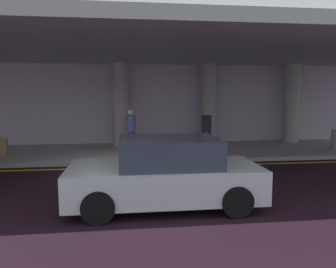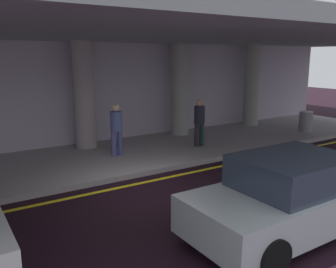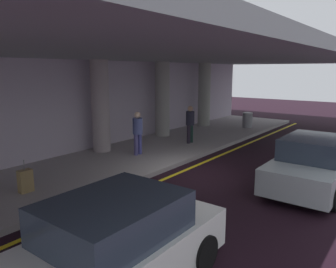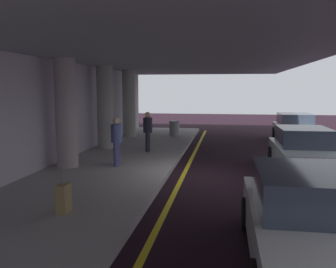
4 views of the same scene
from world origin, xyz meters
name	(u,v)px [view 3 (image 3 of 4)]	position (x,y,z in m)	size (l,w,h in m)	color
ground_plane	(195,175)	(0.00, 0.00, 0.00)	(60.00, 60.00, 0.00)	black
sidewalk	(127,158)	(0.00, 3.10, 0.07)	(26.00, 4.20, 0.15)	#9A9494
lane_stripe_yellow	(181,172)	(0.00, 0.57, 0.00)	(26.00, 0.14, 0.01)	yellow
support_column_left_mid	(100,106)	(0.00, 4.52, 1.97)	(0.72, 0.72, 3.65)	#9F9294
support_column_center	(162,99)	(4.00, 4.52, 1.97)	(0.72, 0.72, 3.65)	#979690
support_column_right_mid	(204,95)	(8.00, 4.52, 1.97)	(0.72, 0.72, 3.65)	#999C91
ceiling_overhang	(135,54)	(0.00, 2.60, 3.95)	(28.00, 13.20, 0.30)	#8F9698
terminal_back_wall	(87,107)	(0.00, 5.35, 1.90)	(26.00, 0.30, 3.80)	#B6A9BC
car_white	(111,249)	(-5.65, -2.06, 0.71)	(4.10, 1.92, 1.50)	white
car_silver	(313,164)	(1.09, -3.33, 0.71)	(4.10, 1.92, 1.50)	#B1BDBF
traveler_with_luggage	(190,122)	(3.42, 2.48, 1.11)	(0.38, 0.38, 1.68)	#251D2B
person_waiting_for_ride	(138,130)	(0.43, 2.93, 1.11)	(0.38, 0.38, 1.68)	#4B4782
suitcase_upright_primary	(25,181)	(-4.39, 2.63, 0.46)	(0.36, 0.22, 0.90)	olive
trash_bin_steel	(247,120)	(8.85, 2.12, 0.57)	(0.56, 0.56, 0.85)	gray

